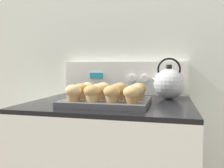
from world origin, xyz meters
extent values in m
cube|color=silver|center=(0.00, 0.69, 1.20)|extent=(8.00, 0.05, 2.40)
cube|color=black|center=(0.00, 0.34, 0.93)|extent=(0.74, 0.65, 0.02)
cube|color=white|center=(0.00, 0.64, 1.03)|extent=(0.73, 0.05, 0.19)
cube|color=teal|center=(-0.16, 0.61, 1.05)|extent=(0.08, 0.01, 0.03)
cylinder|color=white|center=(0.05, 0.60, 1.03)|extent=(0.04, 0.02, 0.04)
cylinder|color=white|center=(0.13, 0.60, 1.03)|extent=(0.04, 0.02, 0.04)
cylinder|color=white|center=(0.20, 0.60, 1.03)|extent=(0.04, 0.02, 0.04)
cylinder|color=white|center=(0.27, 0.60, 1.03)|extent=(0.04, 0.02, 0.04)
cube|color=#4C4C51|center=(0.00, 0.24, 0.95)|extent=(0.37, 0.28, 0.02)
cylinder|color=#A37A4C|center=(-0.12, 0.16, 0.97)|extent=(0.06, 0.06, 0.03)
ellipsoid|color=tan|center=(-0.12, 0.16, 1.00)|extent=(0.07, 0.07, 0.05)
cylinder|color=tan|center=(-0.04, 0.16, 0.97)|extent=(0.06, 0.06, 0.03)
ellipsoid|color=tan|center=(-0.04, 0.16, 1.00)|extent=(0.07, 0.07, 0.05)
cylinder|color=#A37A4C|center=(0.04, 0.16, 0.97)|extent=(0.06, 0.06, 0.03)
ellipsoid|color=tan|center=(0.04, 0.16, 1.00)|extent=(0.07, 0.07, 0.05)
cylinder|color=olive|center=(0.12, 0.16, 0.97)|extent=(0.06, 0.06, 0.03)
ellipsoid|color=tan|center=(0.12, 0.16, 1.00)|extent=(0.07, 0.07, 0.05)
cylinder|color=tan|center=(-0.12, 0.24, 0.97)|extent=(0.06, 0.06, 0.03)
ellipsoid|color=tan|center=(-0.12, 0.24, 1.00)|extent=(0.07, 0.07, 0.05)
cylinder|color=tan|center=(-0.04, 0.24, 0.97)|extent=(0.06, 0.06, 0.03)
ellipsoid|color=tan|center=(-0.04, 0.24, 1.00)|extent=(0.07, 0.07, 0.05)
cylinder|color=#A37A4C|center=(0.04, 0.24, 0.97)|extent=(0.06, 0.06, 0.03)
ellipsoid|color=#B2844C|center=(0.04, 0.24, 1.00)|extent=(0.07, 0.07, 0.05)
cylinder|color=olive|center=(0.13, 0.24, 0.97)|extent=(0.06, 0.06, 0.03)
ellipsoid|color=tan|center=(0.13, 0.24, 1.00)|extent=(0.07, 0.07, 0.05)
cylinder|color=olive|center=(-0.12, 0.32, 0.97)|extent=(0.06, 0.06, 0.03)
ellipsoid|color=tan|center=(-0.12, 0.32, 1.00)|extent=(0.07, 0.07, 0.05)
cylinder|color=olive|center=(-0.04, 0.32, 0.97)|extent=(0.06, 0.06, 0.03)
ellipsoid|color=tan|center=(-0.04, 0.32, 1.00)|extent=(0.07, 0.07, 0.05)
cylinder|color=#A37A4C|center=(0.04, 0.33, 0.97)|extent=(0.06, 0.06, 0.03)
ellipsoid|color=#B2844C|center=(0.04, 0.33, 1.00)|extent=(0.07, 0.07, 0.05)
cylinder|color=olive|center=(0.13, 0.33, 0.97)|extent=(0.06, 0.06, 0.03)
ellipsoid|color=tan|center=(0.13, 0.33, 1.00)|extent=(0.07, 0.07, 0.05)
sphere|color=silver|center=(0.26, 0.48, 1.01)|extent=(0.15, 0.15, 0.15)
cylinder|color=black|center=(0.26, 0.48, 1.10)|extent=(0.03, 0.03, 0.02)
cone|color=silver|center=(0.19, 0.47, 1.03)|extent=(0.08, 0.04, 0.06)
torus|color=black|center=(0.26, 0.48, 1.09)|extent=(0.12, 0.02, 0.12)
camera|label=1|loc=(0.27, -0.75, 1.10)|focal=38.00mm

